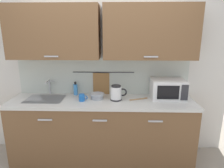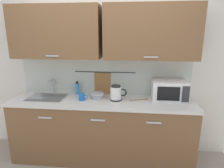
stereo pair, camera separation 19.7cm
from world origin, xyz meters
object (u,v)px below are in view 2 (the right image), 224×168
(mixing_bowl, at_px, (97,95))
(wooden_spoon, at_px, (141,99))
(mug_near_sink, at_px, (82,97))
(microwave, at_px, (169,90))
(electric_kettle, at_px, (116,93))
(dish_soap_bottle, at_px, (77,88))

(mixing_bowl, height_order, wooden_spoon, mixing_bowl)
(mug_near_sink, bearing_deg, microwave, 7.55)
(electric_kettle, relative_size, wooden_spoon, 0.85)
(mug_near_sink, relative_size, wooden_spoon, 0.45)
(electric_kettle, relative_size, mug_near_sink, 1.89)
(mug_near_sink, relative_size, mixing_bowl, 0.56)
(microwave, bearing_deg, mixing_bowl, -176.62)
(wooden_spoon, bearing_deg, dish_soap_bottle, 169.75)
(electric_kettle, distance_m, mug_near_sink, 0.47)
(microwave, distance_m, mug_near_sink, 1.19)
(mug_near_sink, bearing_deg, mixing_bowl, 26.91)
(microwave, height_order, dish_soap_bottle, microwave)
(microwave, bearing_deg, mug_near_sink, -172.45)
(wooden_spoon, bearing_deg, electric_kettle, -173.05)
(microwave, relative_size, electric_kettle, 2.03)
(electric_kettle, bearing_deg, mixing_bowl, 171.14)
(wooden_spoon, bearing_deg, mug_near_sink, -173.07)
(dish_soap_bottle, bearing_deg, microwave, -4.88)
(wooden_spoon, bearing_deg, microwave, 8.90)
(dish_soap_bottle, height_order, mixing_bowl, dish_soap_bottle)
(dish_soap_bottle, height_order, wooden_spoon, dish_soap_bottle)
(electric_kettle, relative_size, dish_soap_bottle, 1.16)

